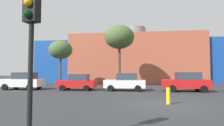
# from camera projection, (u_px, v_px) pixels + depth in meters

# --- Properties ---
(ground_plane) EXTENTS (200.00, 200.00, 0.00)m
(ground_plane) POSITION_uv_depth(u_px,v_px,m) (163.00, 104.00, 11.06)
(ground_plane) COLOR #2D3033
(building_backdrop) EXTENTS (36.09, 11.63, 10.59)m
(building_backdrop) POSITION_uv_depth(u_px,v_px,m) (136.00, 61.00, 36.74)
(building_backdrop) COLOR #B2563D
(building_backdrop) RESTS_ON ground_plane
(parked_car_0) EXTENTS (4.36, 2.14, 1.89)m
(parked_car_0) POSITION_uv_depth(u_px,v_px,m) (23.00, 81.00, 20.85)
(parked_car_0) COLOR white
(parked_car_0) RESTS_ON ground_plane
(parked_car_1) EXTENTS (3.94, 1.93, 1.71)m
(parked_car_1) POSITION_uv_depth(u_px,v_px,m) (77.00, 82.00, 20.08)
(parked_car_1) COLOR red
(parked_car_1) RESTS_ON ground_plane
(parked_car_2) EXTENTS (4.15, 2.04, 1.80)m
(parked_car_2) POSITION_uv_depth(u_px,v_px,m) (125.00, 82.00, 19.44)
(parked_car_2) COLOR white
(parked_car_2) RESTS_ON ground_plane
(parked_car_3) EXTENTS (4.38, 2.15, 1.90)m
(parked_car_3) POSITION_uv_depth(u_px,v_px,m) (186.00, 82.00, 18.69)
(parked_car_3) COLOR red
(parked_car_3) RESTS_ON ground_plane
(traffic_light_near_left) EXTENTS (0.39, 0.38, 3.97)m
(traffic_light_near_left) POSITION_uv_depth(u_px,v_px,m) (31.00, 28.00, 4.60)
(traffic_light_near_left) COLOR black
(traffic_light_near_left) RESTS_ON ground_plane
(bare_tree_0) EXTENTS (4.05, 4.05, 8.35)m
(bare_tree_0) POSITION_uv_depth(u_px,v_px,m) (119.00, 37.00, 25.81)
(bare_tree_0) COLOR brown
(bare_tree_0) RESTS_ON ground_plane
(bare_tree_1) EXTENTS (3.27, 3.27, 6.40)m
(bare_tree_1) POSITION_uv_depth(u_px,v_px,m) (61.00, 50.00, 26.66)
(bare_tree_1) COLOR brown
(bare_tree_1) RESTS_ON ground_plane
(bollard_yellow_0) EXTENTS (0.24, 0.24, 0.97)m
(bollard_yellow_0) POSITION_uv_depth(u_px,v_px,m) (168.00, 96.00, 11.14)
(bollard_yellow_0) COLOR yellow
(bollard_yellow_0) RESTS_ON ground_plane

